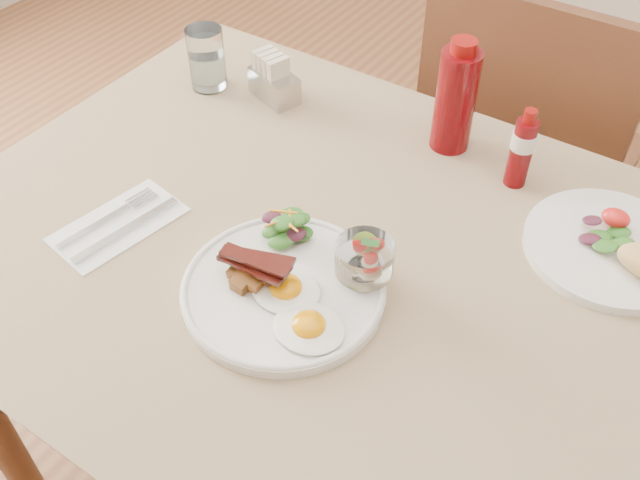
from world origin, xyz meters
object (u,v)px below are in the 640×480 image
main_plate (284,290)px  water_glass (207,62)px  fruit_cup (365,258)px  ketchup_bottle (456,99)px  sugar_caddy (273,80)px  second_plate (622,251)px  hot_sauce_bottle (522,149)px  chair_far (522,156)px  table (371,311)px

main_plate → water_glass: water_glass is taller
fruit_cup → ketchup_bottle: bearing=97.4°
sugar_caddy → ketchup_bottle: bearing=27.2°
second_plate → water_glass: water_glass is taller
second_plate → hot_sauce_bottle: (-0.19, 0.08, 0.05)m
ketchup_bottle → hot_sauce_bottle: bearing=-13.8°
hot_sauce_bottle → water_glass: bearing=-175.1°
main_plate → fruit_cup: bearing=38.6°
chair_far → fruit_cup: 0.76m
ketchup_bottle → table: bearing=-82.2°
main_plate → fruit_cup: (0.09, 0.07, 0.05)m
ketchup_bottle → hot_sauce_bottle: size_ratio=1.42×
main_plate → second_plate: 0.49m
fruit_cup → ketchup_bottle: ketchup_bottle is taller
fruit_cup → second_plate: fruit_cup is taller
second_plate → ketchup_bottle: 0.35m
table → chair_far: 0.68m
main_plate → second_plate: size_ratio=1.09×
fruit_cup → second_plate: bearing=42.3°
chair_far → fruit_cup: (0.00, -0.70, 0.29)m
hot_sauce_bottle → water_glass: (-0.59, -0.05, -0.02)m
table → sugar_caddy: bearing=143.8°
main_plate → hot_sauce_bottle: 0.44m
sugar_caddy → table: bearing=-17.4°
table → sugar_caddy: (-0.38, 0.28, 0.13)m
chair_far → ketchup_bottle: bearing=-97.5°
water_glass → hot_sauce_bottle: bearing=4.9°
hot_sauce_bottle → water_glass: size_ratio=1.19×
fruit_cup → hot_sauce_bottle: 0.34m
chair_far → second_plate: 0.58m
sugar_caddy → water_glass: (-0.13, -0.03, 0.01)m
second_plate → hot_sauce_bottle: size_ratio=1.86×
table → hot_sauce_bottle: 0.34m
ketchup_bottle → second_plate: bearing=-18.6°
chair_far → water_glass: size_ratio=8.05×
main_plate → sugar_caddy: (-0.30, 0.38, 0.03)m
table → water_glass: (-0.50, 0.24, 0.14)m
hot_sauce_bottle → water_glass: 0.59m
fruit_cup → hot_sauce_bottle: (0.08, 0.33, 0.01)m
main_plate → chair_far: bearing=83.9°
table → water_glass: 0.58m
main_plate → water_glass: 0.55m
ketchup_bottle → hot_sauce_bottle: ketchup_bottle is taller
fruit_cup → sugar_caddy: (-0.38, 0.31, -0.02)m
main_plate → ketchup_bottle: 0.44m
table → chair_far: (0.00, 0.66, -0.14)m
water_glass → ketchup_bottle: bearing=10.3°
table → chair_far: size_ratio=1.43×
second_plate → ketchup_bottle: (-0.33, 0.11, 0.08)m
chair_far → ketchup_bottle: ketchup_bottle is taller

